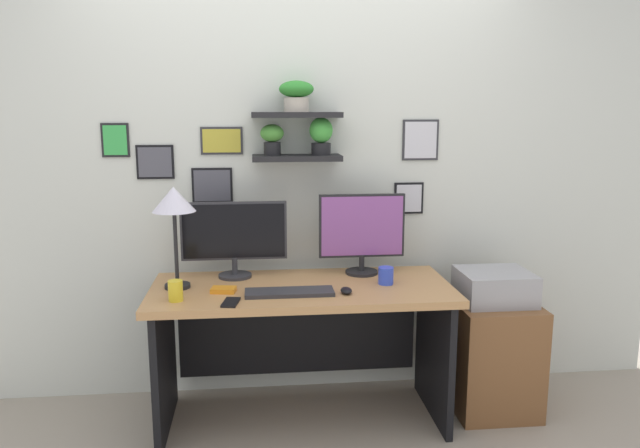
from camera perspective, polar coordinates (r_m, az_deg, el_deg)
ground_plane at (r=3.47m, az=-1.63°, el=-17.78°), size 8.00×8.00×0.00m
back_wall_assembly at (r=3.49m, az=-2.33°, el=5.83°), size 4.40×0.24×2.70m
desk at (r=3.30m, az=-1.76°, el=-9.09°), size 1.56×0.68×0.75m
monitor_left at (r=3.33m, az=-8.04°, el=-1.08°), size 0.57×0.18×0.41m
monitor_right at (r=3.37m, az=3.93°, el=-0.65°), size 0.48×0.18×0.45m
keyboard at (r=3.04m, az=-2.88°, el=-6.39°), size 0.44×0.14×0.02m
computer_mouse at (r=3.05m, az=2.47°, el=-6.24°), size 0.06×0.09×0.03m
desk_lamp at (r=3.14m, az=-13.50°, el=1.74°), size 0.22×0.22×0.52m
cell_phone at (r=2.93m, az=-8.34°, el=-7.25°), size 0.09×0.15×0.01m
coffee_mug at (r=3.22m, az=6.18°, el=-4.82°), size 0.08×0.08×0.09m
pen_cup at (r=3.01m, az=-13.36°, el=-6.09°), size 0.07×0.07×0.10m
scissors_tray at (r=3.11m, az=-9.02°, el=-6.10°), size 0.13×0.10×0.02m
drawer_cabinet at (r=3.60m, az=15.68°, el=-11.65°), size 0.44×0.50×0.62m
printer at (r=3.47m, az=16.01°, el=-5.63°), size 0.38×0.34×0.17m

